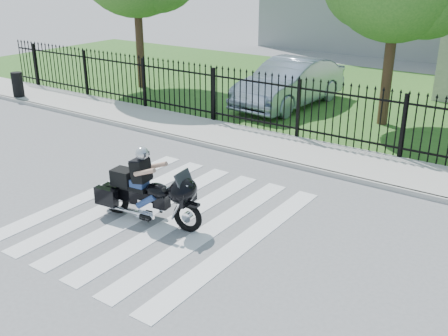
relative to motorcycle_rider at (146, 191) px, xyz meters
The scene contains 9 objects.
ground 0.72m from the motorcycle_rider, 71.01° to the left, with size 120.00×120.00×0.00m, color slate.
crosswalk 0.72m from the motorcycle_rider, 71.01° to the left, with size 5.00×5.50×0.01m, color silver, non-canonical shape.
sidewalk 5.32m from the motorcycle_rider, 88.92° to the left, with size 40.00×2.00×0.12m, color #ADAAA3.
curb 4.33m from the motorcycle_rider, 88.67° to the left, with size 40.00×0.12×0.12m, color #ADAAA3.
grass_strip 12.31m from the motorcycle_rider, 89.54° to the left, with size 40.00×12.00×0.02m, color #2F6021.
iron_fence 6.30m from the motorcycle_rider, 89.09° to the left, with size 26.00×0.04×1.80m.
motorcycle_rider is the anchor object (origin of this frame).
parked_car 9.74m from the motorcycle_rider, 101.43° to the left, with size 1.76×5.05×1.66m, color #8C9AB1.
litter_bin 11.71m from the motorcycle_rider, 156.93° to the left, with size 0.41×0.41×0.92m, color black.
Camera 1 is at (6.60, -7.19, 4.89)m, focal length 42.00 mm.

